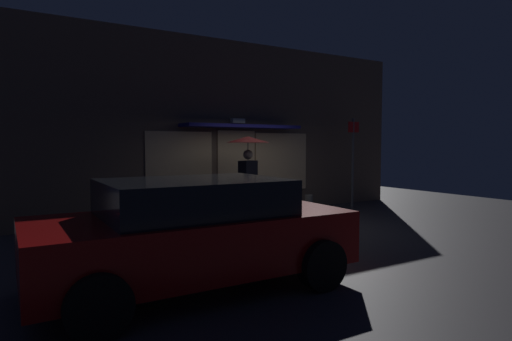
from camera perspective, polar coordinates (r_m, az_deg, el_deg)
ground_plane at (r=9.54m, az=3.68°, el=-7.56°), size 18.00×18.00×0.00m
building_facade at (r=11.37m, az=-3.05°, el=5.59°), size 10.90×1.00×4.53m
person_with_umbrella at (r=9.83m, az=-1.09°, el=1.57°), size 1.01×1.01×2.02m
parked_car at (r=5.50m, az=-8.31°, el=-8.11°), size 3.94×2.06×1.39m
street_sign_post at (r=12.57m, az=12.85°, el=1.70°), size 0.40×0.07×2.58m
sidewalk_bollard at (r=11.14m, az=2.90°, el=-4.27°), size 0.28×0.28×0.65m
sidewalk_bollard_2 at (r=11.71m, az=7.09°, el=-4.38°), size 0.21×0.21×0.46m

